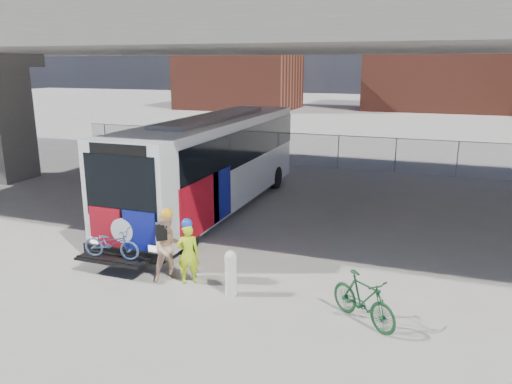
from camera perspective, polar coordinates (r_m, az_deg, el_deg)
The scene contains 9 objects.
ground at distance 16.63m, azimuth -2.11°, elevation -5.08°, with size 160.00×160.00×0.00m, color #9E9991.
bus at distance 19.13m, azimuth -4.86°, elevation 4.02°, with size 2.67×12.90×3.69m.
overpass at distance 19.45m, azimuth 2.34°, elevation 17.36°, with size 40.00×16.00×7.95m.
chainlink_fence at distance 27.47m, azimuth 7.36°, elevation 5.71°, with size 30.00×0.06×30.00m.
brick_buildings at distance 62.90m, azimuth 16.23°, elevation 13.83°, with size 54.00×22.00×12.00m.
bollard at distance 12.41m, azimuth -2.90°, elevation -9.05°, with size 0.30×0.30×1.16m.
cyclist_hivis at distance 13.07m, azimuth -7.79°, elevation -6.84°, with size 0.70×0.63×1.76m.
cyclist_tan at distance 13.30m, azimuth -10.00°, elevation -6.14°, with size 1.11×1.10×1.98m.
bike_parked at distance 11.41m, azimuth 12.18°, elevation -11.89°, with size 0.53×1.88×1.13m, color #14401F.
Camera 1 is at (5.94, -14.50, 5.58)m, focal length 35.00 mm.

